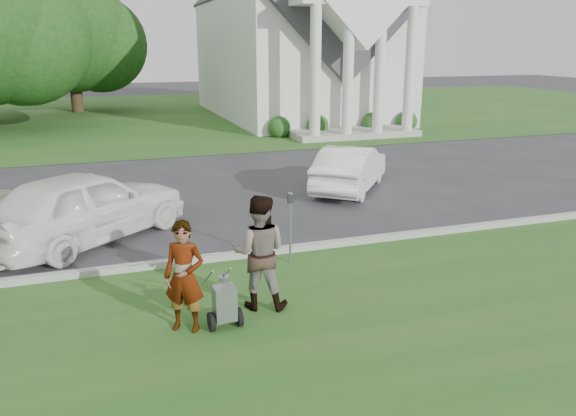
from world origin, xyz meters
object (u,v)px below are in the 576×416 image
person_left (184,278)px  church (297,16)px  person_right (259,253)px  parking_meter_near (290,219)px  striping_cart (225,304)px  car_d (350,168)px  tree_back (70,38)px  car_b (85,206)px

person_left → church: bearing=96.2°
church → person_right: bearing=-110.8°
person_right → parking_meter_near: person_right is taller
striping_cart → person_left: (-0.58, 0.14, 0.47)m
striping_cart → person_right: person_right is taller
person_left → car_d: person_left is taller
church → tree_back: bearing=152.2°
car_d → church: bearing=-66.0°
tree_back → church: bearing=-27.8°
tree_back → striping_cart: bearing=-85.0°
person_left → person_right: 1.36m
car_b → car_d: car_b is taller
parking_meter_near → car_d: parking_meter_near is taller
striping_cart → person_right: size_ratio=0.53×
church → person_left: bearing=-113.0°
parking_meter_near → car_b: 4.79m
person_right → person_left: bearing=38.3°
tree_back → person_left: (2.26, -32.15, -3.85)m
person_left → person_right: (1.30, 0.40, 0.10)m
person_right → car_b: person_right is taller
tree_back → car_b: 27.56m
person_right → car_b: 5.28m
person_left → parking_meter_near: (2.44, 2.14, 0.05)m
church → tree_back: size_ratio=2.51×
parking_meter_near → tree_back: bearing=98.9°
striping_cart → person_left: size_ratio=0.59×
tree_back → person_left: 32.46m
parking_meter_near → car_b: size_ratio=0.30×
person_left → parking_meter_near: bearing=70.4°
tree_back → parking_meter_near: size_ratio=6.47×
person_left → car_b: person_left is taller
person_right → striping_cart: bearing=57.9°
parking_meter_near → car_b: bearing=145.1°
church → parking_meter_near: 25.09m
church → striping_cart: size_ratio=23.04×
church → parking_meter_near: size_ratio=16.22×
person_right → car_b: (-2.78, 4.48, -0.15)m
church → parking_meter_near: bearing=-109.7°
tree_back → person_right: bearing=-83.6°
car_b → church: bearing=-69.9°
striping_cart → church: bearing=65.0°
church → person_left: church is taller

